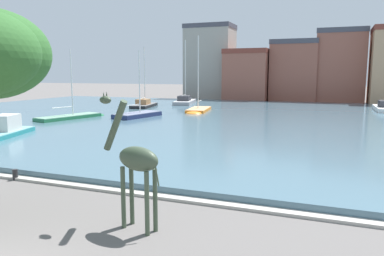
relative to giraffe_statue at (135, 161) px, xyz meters
The scene contains 14 objects.
harbor_water 27.68m from the giraffe_statue, 93.85° to the left, with size 83.11×48.73×0.38m, color #476675.
quay_edge_coping 4.08m from the giraffe_statue, 122.29° to the left, with size 83.11×0.50×0.12m, color #ADA89E.
giraffe_statue is the anchor object (origin of this frame).
sailboat_black 39.76m from the giraffe_statue, 117.69° to the left, with size 3.39×7.29×8.44m.
sailboat_grey 45.08m from the giraffe_statue, 109.98° to the left, with size 3.99×8.57×9.79m.
sailboat_green 28.34m from the giraffe_statue, 132.11° to the left, with size 3.60×8.04×7.24m.
sailboat_teal 19.29m from the giraffe_statue, 149.62° to the left, with size 3.79×6.73×6.77m.
sailboat_navy 28.01m from the giraffe_statue, 118.39° to the left, with size 3.31×6.63×7.21m.
sailboat_orange 33.15m from the giraffe_statue, 106.69° to the left, with size 3.10×6.91×9.27m.
mooring_bollard 8.64m from the giraffe_statue, 160.69° to the left, with size 0.24×0.24×0.50m, color #232326.
townhouse_corner_house 59.45m from the giraffe_statue, 106.02° to the left, with size 8.68×6.13×13.77m.
townhouse_narrow_midrow 56.31m from the giraffe_statue, 99.01° to the left, with size 7.58×7.78×9.02m.
townhouse_wide_warehouse 57.73m from the giraffe_statue, 91.01° to the left, with size 7.87×8.07×10.50m.
townhouse_tall_gabled 57.53m from the giraffe_statue, 83.65° to the left, with size 7.74×6.13×12.06m.
Camera 1 is at (7.53, -5.34, 4.89)m, focal length 34.80 mm.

